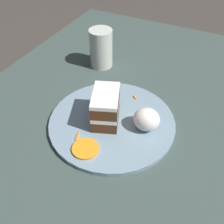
{
  "coord_description": "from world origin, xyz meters",
  "views": [
    {
      "loc": [
        -0.14,
        0.44,
        0.48
      ],
      "look_at": [
        0.06,
        0.03,
        0.06
      ],
      "focal_mm": 42.0,
      "sensor_mm": 36.0,
      "label": 1
    }
  ],
  "objects_px": {
    "plate": "(112,122)",
    "orange_garnish": "(85,149)",
    "cake_slice": "(106,107)",
    "drinking_glass": "(101,51)",
    "cream_dollop": "(147,119)"
  },
  "relations": [
    {
      "from": "plate",
      "to": "orange_garnish",
      "type": "relative_size",
      "value": 5.17
    },
    {
      "from": "plate",
      "to": "orange_garnish",
      "type": "distance_m",
      "value": 0.11
    },
    {
      "from": "plate",
      "to": "cream_dollop",
      "type": "xyz_separation_m",
      "value": [
        -0.08,
        -0.01,
        0.03
      ]
    },
    {
      "from": "drinking_glass",
      "to": "orange_garnish",
      "type": "bearing_deg",
      "value": 112.28
    },
    {
      "from": "cream_dollop",
      "to": "plate",
      "type": "bearing_deg",
      "value": 9.18
    },
    {
      "from": "plate",
      "to": "orange_garnish",
      "type": "xyz_separation_m",
      "value": [
        0.01,
        0.11,
        0.01
      ]
    },
    {
      "from": "cake_slice",
      "to": "orange_garnish",
      "type": "distance_m",
      "value": 0.11
    },
    {
      "from": "cake_slice",
      "to": "drinking_glass",
      "type": "height_order",
      "value": "drinking_glass"
    },
    {
      "from": "plate",
      "to": "drinking_glass",
      "type": "distance_m",
      "value": 0.27
    },
    {
      "from": "cake_slice",
      "to": "cream_dollop",
      "type": "relative_size",
      "value": 1.8
    },
    {
      "from": "cake_slice",
      "to": "orange_garnish",
      "type": "xyz_separation_m",
      "value": [
        -0.0,
        0.1,
        -0.04
      ]
    },
    {
      "from": "plate",
      "to": "cream_dollop",
      "type": "bearing_deg",
      "value": -170.82
    },
    {
      "from": "plate",
      "to": "cake_slice",
      "type": "bearing_deg",
      "value": 10.89
    },
    {
      "from": "cake_slice",
      "to": "orange_garnish",
      "type": "relative_size",
      "value": 1.87
    },
    {
      "from": "cake_slice",
      "to": "drinking_glass",
      "type": "bearing_deg",
      "value": 99.54
    }
  ]
}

